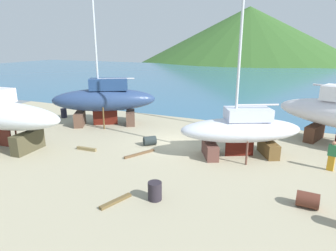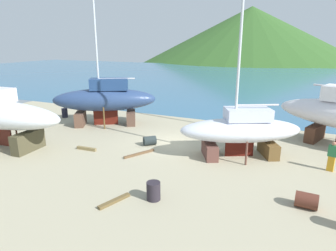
{
  "view_description": "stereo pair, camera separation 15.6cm",
  "coord_description": "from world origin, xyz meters",
  "px_view_note": "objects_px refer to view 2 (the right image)",
  "views": [
    {
      "loc": [
        7.73,
        -17.84,
        6.83
      ],
      "look_at": [
        -0.18,
        -0.02,
        1.24
      ],
      "focal_mm": 31.28,
      "sensor_mm": 36.0,
      "label": 1
    },
    {
      "loc": [
        7.87,
        -17.78,
        6.83
      ],
      "look_at": [
        -0.18,
        -0.02,
        1.24
      ],
      "focal_mm": 31.28,
      "sensor_mm": 36.0,
      "label": 2
    }
  ],
  "objects_px": {
    "barrel_tipped_left": "(65,113)",
    "barrel_blue_faded": "(307,200)",
    "barrel_by_slipway": "(150,141)",
    "barrel_tipped_right": "(12,115)",
    "sailboat_mid_port": "(105,99)",
    "barrel_rust_near": "(153,191)",
    "sailboat_small_center": "(241,130)",
    "worker": "(332,156)"
  },
  "relations": [
    {
      "from": "worker",
      "to": "barrel_rust_near",
      "type": "height_order",
      "value": "worker"
    },
    {
      "from": "sailboat_small_center",
      "to": "worker",
      "type": "distance_m",
      "value": 5.04
    },
    {
      "from": "worker",
      "to": "barrel_by_slipway",
      "type": "bearing_deg",
      "value": 106.4
    },
    {
      "from": "worker",
      "to": "sailboat_small_center",
      "type": "bearing_deg",
      "value": 102.98
    },
    {
      "from": "sailboat_small_center",
      "to": "barrel_tipped_left",
      "type": "bearing_deg",
      "value": -37.71
    },
    {
      "from": "sailboat_small_center",
      "to": "barrel_blue_faded",
      "type": "xyz_separation_m",
      "value": [
        3.77,
        -4.75,
        -1.38
      ]
    },
    {
      "from": "sailboat_mid_port",
      "to": "barrel_rust_near",
      "type": "height_order",
      "value": "sailboat_mid_port"
    },
    {
      "from": "barrel_tipped_right",
      "to": "barrel_tipped_left",
      "type": "xyz_separation_m",
      "value": [
        4.27,
        2.2,
        0.14
      ]
    },
    {
      "from": "sailboat_small_center",
      "to": "barrel_tipped_right",
      "type": "xyz_separation_m",
      "value": [
        -21.14,
        0.82,
        -1.43
      ]
    },
    {
      "from": "barrel_rust_near",
      "to": "barrel_tipped_left",
      "type": "relative_size",
      "value": 0.99
    },
    {
      "from": "barrel_by_slipway",
      "to": "barrel_tipped_right",
      "type": "distance_m",
      "value": 15.18
    },
    {
      "from": "sailboat_small_center",
      "to": "barrel_rust_near",
      "type": "xyz_separation_m",
      "value": [
        -2.48,
        -6.84,
        -1.3
      ]
    },
    {
      "from": "barrel_tipped_right",
      "to": "barrel_by_slipway",
      "type": "bearing_deg",
      "value": -4.97
    },
    {
      "from": "barrel_by_slipway",
      "to": "barrel_tipped_right",
      "type": "height_order",
      "value": "barrel_by_slipway"
    },
    {
      "from": "barrel_tipped_right",
      "to": "barrel_blue_faded",
      "type": "xyz_separation_m",
      "value": [
        24.91,
        -5.57,
        0.05
      ]
    },
    {
      "from": "barrel_by_slipway",
      "to": "barrel_blue_faded",
      "type": "distance_m",
      "value": 10.66
    },
    {
      "from": "sailboat_mid_port",
      "to": "barrel_rust_near",
      "type": "distance_m",
      "value": 13.34
    },
    {
      "from": "barrel_by_slipway",
      "to": "barrel_rust_near",
      "type": "height_order",
      "value": "barrel_rust_near"
    },
    {
      "from": "barrel_tipped_right",
      "to": "worker",
      "type": "bearing_deg",
      "value": -2.08
    },
    {
      "from": "barrel_tipped_right",
      "to": "barrel_blue_faded",
      "type": "bearing_deg",
      "value": -12.6
    },
    {
      "from": "barrel_blue_faded",
      "to": "sailboat_small_center",
      "type": "bearing_deg",
      "value": 128.41
    },
    {
      "from": "sailboat_small_center",
      "to": "barrel_tipped_right",
      "type": "height_order",
      "value": "sailboat_small_center"
    },
    {
      "from": "worker",
      "to": "sailboat_mid_port",
      "type": "bearing_deg",
      "value": 95.42
    },
    {
      "from": "worker",
      "to": "barrel_rust_near",
      "type": "relative_size",
      "value": 2.02
    },
    {
      "from": "barrel_tipped_left",
      "to": "sailboat_mid_port",
      "type": "bearing_deg",
      "value": -5.38
    },
    {
      "from": "worker",
      "to": "barrel_rust_near",
      "type": "bearing_deg",
      "value": 146.47
    },
    {
      "from": "sailboat_mid_port",
      "to": "worker",
      "type": "bearing_deg",
      "value": 140.87
    },
    {
      "from": "sailboat_mid_port",
      "to": "sailboat_small_center",
      "type": "bearing_deg",
      "value": 137.76
    },
    {
      "from": "sailboat_small_center",
      "to": "worker",
      "type": "xyz_separation_m",
      "value": [
        4.97,
        -0.13,
        -0.84
      ]
    },
    {
      "from": "sailboat_mid_port",
      "to": "barrel_rust_near",
      "type": "bearing_deg",
      "value": 104.73
    },
    {
      "from": "sailboat_mid_port",
      "to": "barrel_tipped_left",
      "type": "bearing_deg",
      "value": -35.45
    },
    {
      "from": "sailboat_small_center",
      "to": "sailboat_mid_port",
      "type": "distance_m",
      "value": 12.07
    },
    {
      "from": "barrel_rust_near",
      "to": "barrel_blue_faded",
      "type": "distance_m",
      "value": 6.58
    },
    {
      "from": "barrel_by_slipway",
      "to": "barrel_tipped_right",
      "type": "xyz_separation_m",
      "value": [
        -15.13,
        1.32,
        -0.02
      ]
    },
    {
      "from": "barrel_rust_near",
      "to": "barrel_tipped_left",
      "type": "height_order",
      "value": "barrel_tipped_left"
    },
    {
      "from": "worker",
      "to": "barrel_by_slipway",
      "type": "relative_size",
      "value": 2.04
    },
    {
      "from": "barrel_tipped_left",
      "to": "barrel_blue_faded",
      "type": "relative_size",
      "value": 0.94
    },
    {
      "from": "sailboat_small_center",
      "to": "barrel_rust_near",
      "type": "distance_m",
      "value": 7.39
    },
    {
      "from": "worker",
      "to": "barrel_tipped_right",
      "type": "height_order",
      "value": "worker"
    },
    {
      "from": "barrel_tipped_right",
      "to": "barrel_blue_faded",
      "type": "height_order",
      "value": "barrel_blue_faded"
    },
    {
      "from": "barrel_by_slipway",
      "to": "barrel_tipped_left",
      "type": "xyz_separation_m",
      "value": [
        -10.86,
        3.52,
        0.12
      ]
    },
    {
      "from": "sailboat_small_center",
      "to": "barrel_by_slipway",
      "type": "relative_size",
      "value": 15.36
    }
  ]
}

